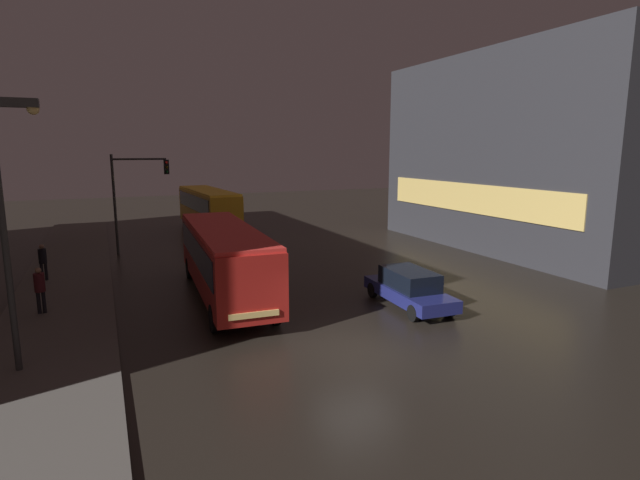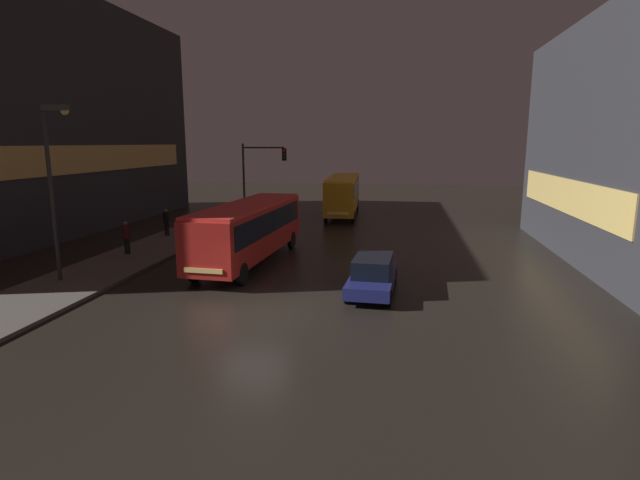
{
  "view_description": "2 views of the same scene",
  "coord_description": "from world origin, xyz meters",
  "px_view_note": "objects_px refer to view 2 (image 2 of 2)",
  "views": [
    {
      "loc": [
        -7.14,
        -13.36,
        6.37
      ],
      "look_at": [
        1.73,
        6.89,
        2.37
      ],
      "focal_mm": 28.0,
      "sensor_mm": 36.0,
      "label": 1
    },
    {
      "loc": [
        5.26,
        -16.93,
        6.19
      ],
      "look_at": [
        1.3,
        7.3,
        1.38
      ],
      "focal_mm": 28.0,
      "sensor_mm": 36.0,
      "label": 2
    }
  ],
  "objects_px": {
    "pedestrian_near": "(126,234)",
    "street_lamp_sidewalk": "(54,166)",
    "traffic_light_main": "(259,170)",
    "bus_far": "(343,192)",
    "car_taxi": "(373,274)",
    "bus_near": "(249,226)",
    "pedestrian_mid": "(166,220)"
  },
  "relations": [
    {
      "from": "pedestrian_mid",
      "to": "bus_near",
      "type": "bearing_deg",
      "value": 73.69
    },
    {
      "from": "pedestrian_near",
      "to": "street_lamp_sidewalk",
      "type": "xyz_separation_m",
      "value": [
        0.14,
        -5.46,
        3.96
      ]
    },
    {
      "from": "pedestrian_near",
      "to": "pedestrian_mid",
      "type": "xyz_separation_m",
      "value": [
        -0.39,
        5.57,
        -0.04
      ]
    },
    {
      "from": "traffic_light_main",
      "to": "bus_near",
      "type": "bearing_deg",
      "value": -76.39
    },
    {
      "from": "bus_near",
      "to": "bus_far",
      "type": "relative_size",
      "value": 1.03
    },
    {
      "from": "bus_near",
      "to": "bus_far",
      "type": "distance_m",
      "value": 17.94
    },
    {
      "from": "bus_far",
      "to": "car_taxi",
      "type": "distance_m",
      "value": 22.33
    },
    {
      "from": "car_taxi",
      "to": "bus_far",
      "type": "bearing_deg",
      "value": -77.38
    },
    {
      "from": "bus_far",
      "to": "pedestrian_mid",
      "type": "xyz_separation_m",
      "value": [
        -10.31,
        -11.84,
        -0.88
      ]
    },
    {
      "from": "bus_near",
      "to": "traffic_light_main",
      "type": "distance_m",
      "value": 12.25
    },
    {
      "from": "pedestrian_near",
      "to": "street_lamp_sidewalk",
      "type": "bearing_deg",
      "value": 138.28
    },
    {
      "from": "car_taxi",
      "to": "street_lamp_sidewalk",
      "type": "relative_size",
      "value": 0.64
    },
    {
      "from": "pedestrian_near",
      "to": "traffic_light_main",
      "type": "bearing_deg",
      "value": -63.73
    },
    {
      "from": "car_taxi",
      "to": "pedestrian_mid",
      "type": "relative_size",
      "value": 2.76
    },
    {
      "from": "bus_near",
      "to": "pedestrian_near",
      "type": "height_order",
      "value": "bus_near"
    },
    {
      "from": "car_taxi",
      "to": "bus_near",
      "type": "bearing_deg",
      "value": -29.79
    },
    {
      "from": "bus_far",
      "to": "pedestrian_near",
      "type": "distance_m",
      "value": 20.05
    },
    {
      "from": "bus_near",
      "to": "pedestrian_near",
      "type": "relative_size",
      "value": 6.14
    },
    {
      "from": "pedestrian_near",
      "to": "traffic_light_main",
      "type": "distance_m",
      "value": 12.52
    },
    {
      "from": "car_taxi",
      "to": "pedestrian_mid",
      "type": "distance_m",
      "value": 17.41
    },
    {
      "from": "bus_far",
      "to": "bus_near",
      "type": "bearing_deg",
      "value": 78.25
    },
    {
      "from": "car_taxi",
      "to": "pedestrian_mid",
      "type": "bearing_deg",
      "value": -32.86
    },
    {
      "from": "bus_far",
      "to": "car_taxi",
      "type": "bearing_deg",
      "value": 97.2
    },
    {
      "from": "car_taxi",
      "to": "traffic_light_main",
      "type": "distance_m",
      "value": 18.86
    },
    {
      "from": "pedestrian_mid",
      "to": "traffic_light_main",
      "type": "bearing_deg",
      "value": 163.1
    },
    {
      "from": "pedestrian_near",
      "to": "street_lamp_sidewalk",
      "type": "relative_size",
      "value": 0.24
    },
    {
      "from": "bus_near",
      "to": "bus_far",
      "type": "bearing_deg",
      "value": -95.89
    },
    {
      "from": "car_taxi",
      "to": "traffic_light_main",
      "type": "height_order",
      "value": "traffic_light_main"
    },
    {
      "from": "pedestrian_mid",
      "to": "traffic_light_main",
      "type": "relative_size",
      "value": 0.29
    },
    {
      "from": "pedestrian_mid",
      "to": "traffic_light_main",
      "type": "height_order",
      "value": "traffic_light_main"
    },
    {
      "from": "bus_far",
      "to": "pedestrian_near",
      "type": "height_order",
      "value": "bus_far"
    },
    {
      "from": "bus_far",
      "to": "traffic_light_main",
      "type": "height_order",
      "value": "traffic_light_main"
    }
  ]
}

